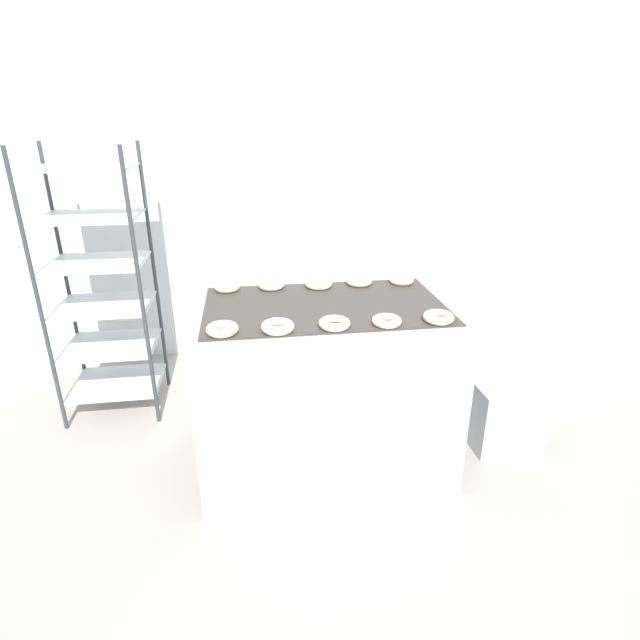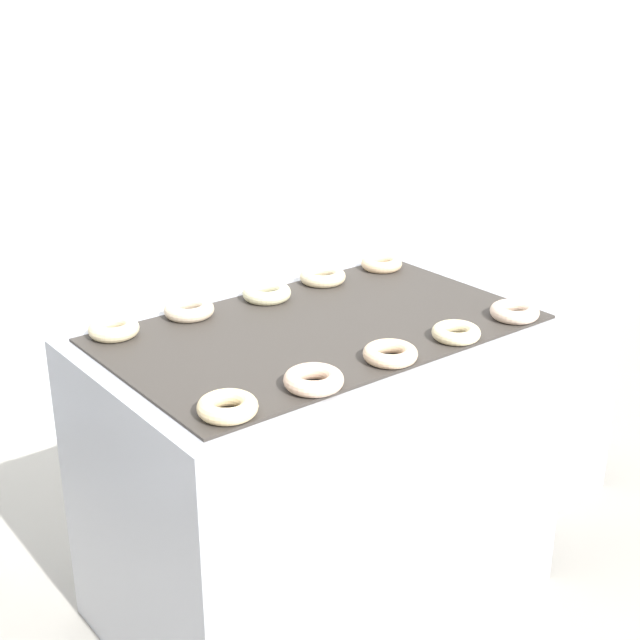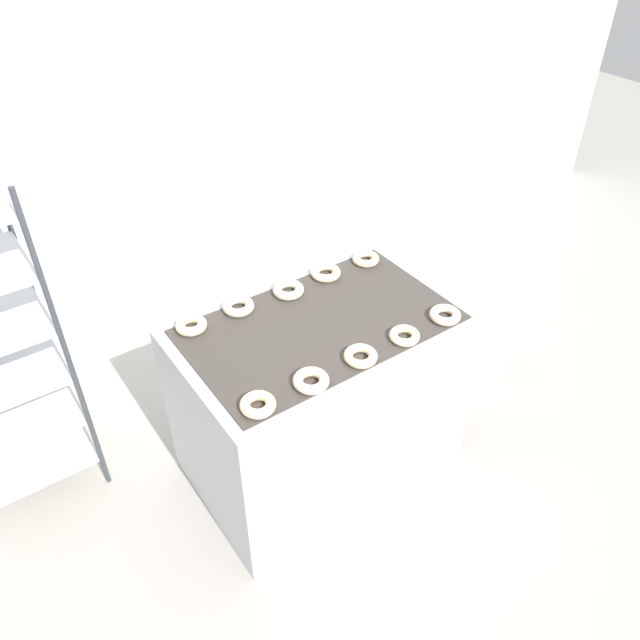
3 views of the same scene
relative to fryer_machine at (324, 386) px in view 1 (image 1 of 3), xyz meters
The scene contains 15 objects.
ground_plane 0.79m from the fryer_machine, 90.03° to the right, with size 14.00×14.00×0.00m, color #9E998E.
wall_back 1.76m from the fryer_machine, 90.01° to the left, with size 8.00×0.05×2.80m.
fryer_machine is the anchor object (origin of this frame).
baking_rack_cart 1.48m from the fryer_machine, 149.44° to the left, with size 0.57×0.49×1.63m.
glaze_bin 1.07m from the fryer_machine, ahead, with size 0.38×0.34×0.39m.
donut_near_leftmost 0.73m from the fryer_machine, 149.49° to the right, with size 0.14×0.14×0.04m, color beige.
donut_near_left 0.61m from the fryer_machine, 130.34° to the right, with size 0.14×0.14×0.04m, color beige.
donut_near_center 0.55m from the fryer_machine, 90.77° to the right, with size 0.14×0.14×0.04m, color beige.
donut_near_right 0.60m from the fryer_machine, 51.26° to the right, with size 0.13×0.13×0.04m, color beige.
donut_near_rightmost 0.73m from the fryer_machine, 31.18° to the right, with size 0.14×0.14×0.04m, color beige.
donut_far_leftmost 0.73m from the fryer_machine, 148.67° to the left, with size 0.14×0.14×0.04m, color beige.
donut_far_left 0.61m from the fryer_machine, 129.69° to the left, with size 0.14×0.14×0.04m, color beige.
donut_far_center 0.54m from the fryer_machine, 87.94° to the left, with size 0.15×0.15×0.04m, color beige.
donut_far_right 0.60m from the fryer_machine, 50.79° to the left, with size 0.14×0.14×0.04m, color beige.
donut_far_rightmost 0.72m from the fryer_machine, 30.31° to the left, with size 0.13×0.13×0.04m, color beige.
Camera 1 is at (-0.35, -1.61, 1.75)m, focal length 28.00 mm.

